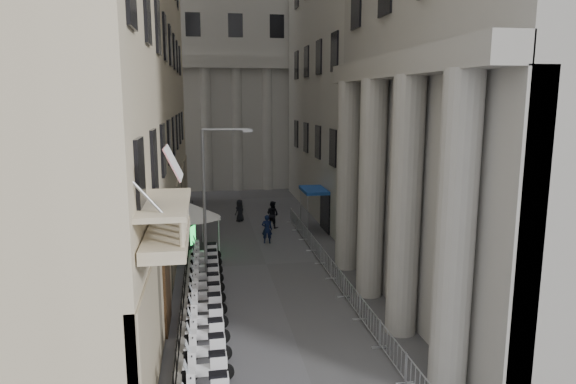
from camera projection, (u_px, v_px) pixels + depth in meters
name	position (u px, v px, depth m)	size (l,w,h in m)	color
far_building	(233.00, 42.00, 53.94)	(22.00, 10.00, 30.00)	#ABA8A1
iron_fence	(188.00, 276.00, 26.83)	(0.30, 28.00, 1.40)	black
blue_awning	(314.00, 231.00, 35.92)	(1.60, 3.00, 3.00)	navy
scooter_3	(208.00, 382.00, 16.79)	(0.56, 1.40, 1.50)	white
scooter_4	(208.00, 362.00, 18.05)	(0.56, 1.40, 1.50)	white
scooter_5	(208.00, 345.00, 19.31)	(0.56, 1.40, 1.50)	white
scooter_6	(207.00, 330.00, 20.57)	(0.56, 1.40, 1.50)	white
scooter_7	(207.00, 316.00, 21.84)	(0.56, 1.40, 1.50)	white
scooter_8	(207.00, 304.00, 23.10)	(0.56, 1.40, 1.50)	white
scooter_9	(207.00, 294.00, 24.36)	(0.56, 1.40, 1.50)	white
scooter_10	(207.00, 284.00, 25.62)	(0.56, 1.40, 1.50)	white
scooter_11	(207.00, 275.00, 26.88)	(0.56, 1.40, 1.50)	white
scooter_12	(206.00, 267.00, 28.14)	(0.56, 1.40, 1.50)	white
scooter_13	(206.00, 260.00, 29.40)	(0.56, 1.40, 1.50)	white
barrier_1	(391.00, 365.00, 17.85)	(0.60, 2.40, 1.10)	#ACAFB4
barrier_2	(369.00, 333.00, 20.28)	(0.60, 2.40, 1.10)	#ACAFB4
barrier_3	(351.00, 308.00, 22.71)	(0.60, 2.40, 1.10)	#ACAFB4
barrier_4	(337.00, 288.00, 25.14)	(0.60, 2.40, 1.10)	#ACAFB4
barrier_5	(325.00, 271.00, 27.56)	(0.60, 2.40, 1.10)	#ACAFB4
barrier_6	(315.00, 257.00, 29.99)	(0.60, 2.40, 1.10)	#ACAFB4
barrier_7	(307.00, 245.00, 32.42)	(0.60, 2.40, 1.10)	#ACAFB4
barrier_8	(300.00, 235.00, 34.85)	(0.60, 2.40, 1.10)	#ACAFB4
barrier_9	(294.00, 226.00, 37.27)	(0.60, 2.40, 1.10)	#ACAFB4
security_tent	(201.00, 212.00, 30.65)	(3.60, 3.60, 2.92)	white
street_lamp	(210.00, 192.00, 25.28)	(2.51, 0.50, 7.71)	#93969B
info_kiosk	(191.00, 238.00, 30.32)	(0.60, 0.96, 1.96)	black
pedestrian_a	(267.00, 229.00, 32.71)	(0.67, 0.44, 1.85)	black
pedestrian_b	(273.00, 214.00, 36.64)	(0.95, 0.74, 1.95)	black
pedestrian_c	(240.00, 211.00, 38.56)	(0.81, 0.53, 1.66)	black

